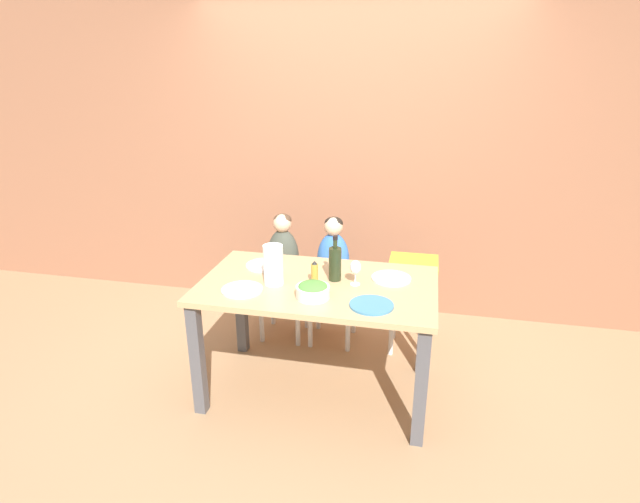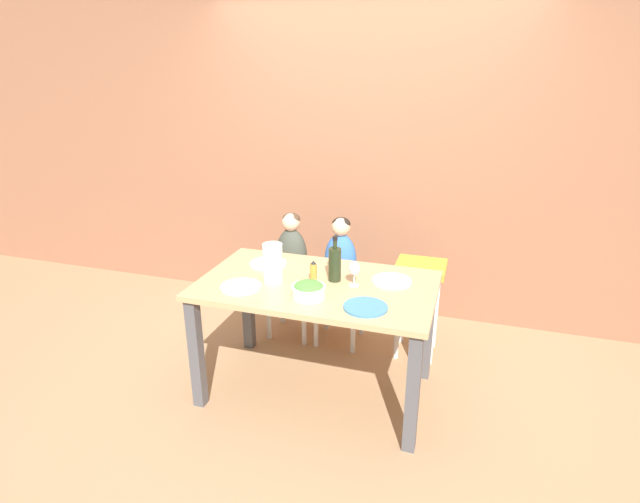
{
  "view_description": "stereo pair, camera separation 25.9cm",
  "coord_description": "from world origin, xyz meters",
  "views": [
    {
      "loc": [
        0.6,
        -2.7,
        2.0
      ],
      "look_at": [
        0.0,
        0.06,
        0.95
      ],
      "focal_mm": 28.0,
      "sensor_mm": 36.0,
      "label": 1
    },
    {
      "loc": [
        0.85,
        -2.63,
        2.0
      ],
      "look_at": [
        0.0,
        0.06,
        0.95
      ],
      "focal_mm": 28.0,
      "sensor_mm": 36.0,
      "label": 2
    }
  ],
  "objects": [
    {
      "name": "dinner_plate_front_right",
      "position": [
        0.36,
        -0.24,
        0.77
      ],
      "size": [
        0.24,
        0.24,
        0.01
      ],
      "color": "teal",
      "rests_on": "dining_table"
    },
    {
      "name": "wall_back",
      "position": [
        0.0,
        1.32,
        1.35
      ],
      "size": [
        10.0,
        0.06,
        2.7
      ],
      "color": "#8E5B42",
      "rests_on": "ground_plane"
    },
    {
      "name": "dining_table",
      "position": [
        0.0,
        0.0,
        0.65
      ],
      "size": [
        1.43,
        0.84,
        0.77
      ],
      "color": "tan",
      "rests_on": "ground_plane"
    },
    {
      "name": "person_child_center",
      "position": [
        -0.03,
        0.66,
        0.72
      ],
      "size": [
        0.24,
        0.18,
        0.53
      ],
      "color": "#3366B2",
      "rests_on": "chair_far_center"
    },
    {
      "name": "ground_plane",
      "position": [
        0.0,
        0.0,
        0.0
      ],
      "size": [
        14.0,
        14.0,
        0.0
      ],
      "primitive_type": "plane",
      "color": "#9E7A56"
    },
    {
      "name": "salad_bowl_large",
      "position": [
        0.02,
        -0.2,
        0.81
      ],
      "size": [
        0.19,
        0.19,
        0.09
      ],
      "color": "silver",
      "rests_on": "dining_table"
    },
    {
      "name": "paper_towel_roll",
      "position": [
        -0.26,
        -0.07,
        0.89
      ],
      "size": [
        0.12,
        0.12,
        0.24
      ],
      "color": "white",
      "rests_on": "dining_table"
    },
    {
      "name": "condiment_bottle_hot_sauce",
      "position": [
        -0.01,
        -0.02,
        0.84
      ],
      "size": [
        0.04,
        0.04,
        0.15
      ],
      "color": "#BC8E33",
      "rests_on": "dining_table"
    },
    {
      "name": "dinner_plate_back_right",
      "position": [
        0.43,
        0.15,
        0.77
      ],
      "size": [
        0.24,
        0.24,
        0.01
      ],
      "color": "silver",
      "rests_on": "dining_table"
    },
    {
      "name": "wine_bottle",
      "position": [
        0.09,
        0.07,
        0.88
      ],
      "size": [
        0.08,
        0.08,
        0.28
      ],
      "color": "#232D19",
      "rests_on": "dining_table"
    },
    {
      "name": "chair_right_highchair",
      "position": [
        0.55,
        0.66,
        0.55
      ],
      "size": [
        0.34,
        0.32,
        0.71
      ],
      "color": "silver",
      "rests_on": "ground_plane"
    },
    {
      "name": "person_child_left",
      "position": [
        -0.41,
        0.66,
        0.72
      ],
      "size": [
        0.24,
        0.18,
        0.53
      ],
      "color": "#3D4238",
      "rests_on": "chair_far_left"
    },
    {
      "name": "wine_glass_near",
      "position": [
        0.22,
        0.03,
        0.88
      ],
      "size": [
        0.07,
        0.07,
        0.15
      ],
      "color": "white",
      "rests_on": "dining_table"
    },
    {
      "name": "dinner_plate_front_left",
      "position": [
        -0.41,
        -0.2,
        0.77
      ],
      "size": [
        0.24,
        0.24,
        0.01
      ],
      "color": "silver",
      "rests_on": "dining_table"
    },
    {
      "name": "chair_far_center",
      "position": [
        -0.03,
        0.66,
        0.38
      ],
      "size": [
        0.4,
        0.38,
        0.46
      ],
      "color": "silver",
      "rests_on": "ground_plane"
    },
    {
      "name": "chair_far_left",
      "position": [
        -0.41,
        0.66,
        0.38
      ],
      "size": [
        0.4,
        0.38,
        0.46
      ],
      "color": "silver",
      "rests_on": "ground_plane"
    },
    {
      "name": "dinner_plate_back_left",
      "position": [
        -0.4,
        0.19,
        0.77
      ],
      "size": [
        0.24,
        0.24,
        0.01
      ],
      "color": "silver",
      "rests_on": "dining_table"
    }
  ]
}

